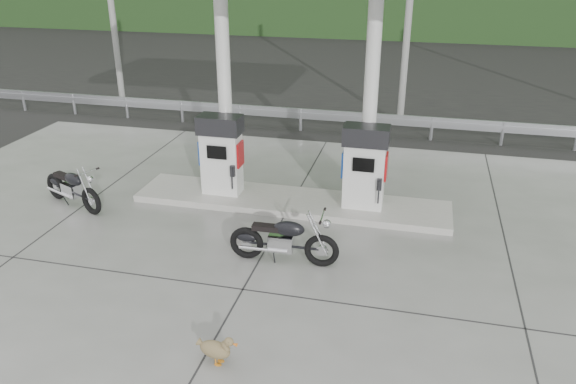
% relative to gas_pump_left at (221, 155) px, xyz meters
% --- Properties ---
extents(ground, '(160.00, 160.00, 0.00)m').
position_rel_gas_pump_left_xyz_m(ground, '(1.60, -2.50, -1.07)').
color(ground, black).
rests_on(ground, ground).
extents(forecourt_apron, '(18.00, 14.00, 0.02)m').
position_rel_gas_pump_left_xyz_m(forecourt_apron, '(1.60, -2.50, -1.06)').
color(forecourt_apron, slate).
rests_on(forecourt_apron, ground).
extents(pump_island, '(7.00, 1.40, 0.15)m').
position_rel_gas_pump_left_xyz_m(pump_island, '(1.60, 0.00, -0.98)').
color(pump_island, gray).
rests_on(pump_island, forecourt_apron).
extents(gas_pump_left, '(0.95, 0.55, 1.80)m').
position_rel_gas_pump_left_xyz_m(gas_pump_left, '(0.00, 0.00, 0.00)').
color(gas_pump_left, silver).
rests_on(gas_pump_left, pump_island).
extents(gas_pump_right, '(0.95, 0.55, 1.80)m').
position_rel_gas_pump_left_xyz_m(gas_pump_right, '(3.20, 0.00, 0.00)').
color(gas_pump_right, silver).
rests_on(gas_pump_right, pump_island).
extents(canopy_column_left, '(0.30, 0.30, 5.00)m').
position_rel_gas_pump_left_xyz_m(canopy_column_left, '(0.00, 0.40, 1.60)').
color(canopy_column_left, white).
rests_on(canopy_column_left, pump_island).
extents(canopy_column_right, '(0.30, 0.30, 5.00)m').
position_rel_gas_pump_left_xyz_m(canopy_column_right, '(3.20, 0.40, 1.60)').
color(canopy_column_right, white).
rests_on(canopy_column_right, pump_island).
extents(guardrail, '(26.00, 0.16, 1.42)m').
position_rel_gas_pump_left_xyz_m(guardrail, '(1.60, 5.50, -0.36)').
color(guardrail, '#919398').
rests_on(guardrail, ground).
extents(road, '(60.00, 7.00, 0.01)m').
position_rel_gas_pump_left_xyz_m(road, '(1.60, 9.00, -1.07)').
color(road, black).
rests_on(road, ground).
extents(motorcycle_left, '(1.91, 1.26, 0.87)m').
position_rel_gas_pump_left_xyz_m(motorcycle_left, '(-3.08, -1.20, -0.62)').
color(motorcycle_left, black).
rests_on(motorcycle_left, forecourt_apron).
extents(motorcycle_right, '(1.91, 0.66, 0.90)m').
position_rel_gas_pump_left_xyz_m(motorcycle_right, '(2.05, -2.44, -0.60)').
color(motorcycle_right, black).
rests_on(motorcycle_right, forecourt_apron).
extents(duck, '(0.59, 0.25, 0.41)m').
position_rel_gas_pump_left_xyz_m(duck, '(1.79, -5.30, -0.84)').
color(duck, brown).
rests_on(duck, forecourt_apron).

